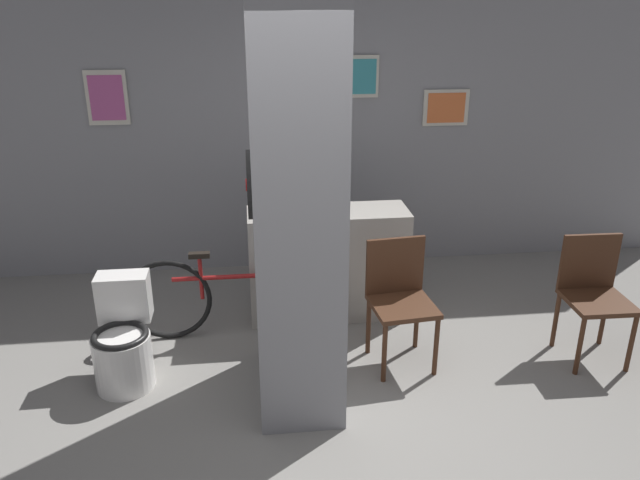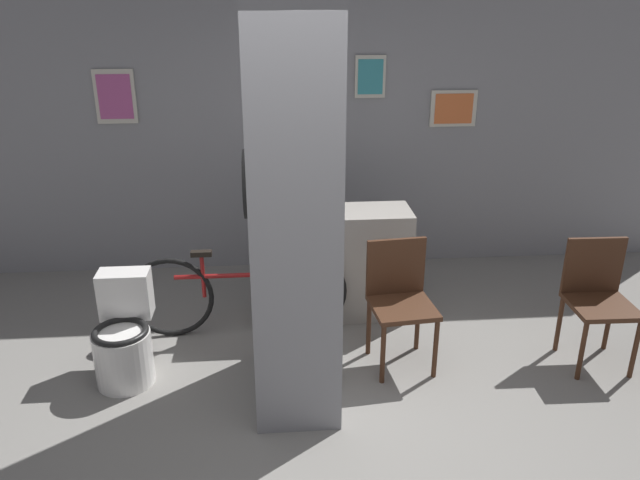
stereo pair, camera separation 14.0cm
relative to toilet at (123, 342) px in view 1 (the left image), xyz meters
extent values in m
plane|color=gray|center=(1.30, -0.71, -0.31)|extent=(14.00, 14.00, 0.00)
cube|color=gray|center=(1.30, 1.92, 0.99)|extent=(8.00, 0.06, 2.60)
cube|color=beige|center=(-0.30, 1.87, 1.39)|extent=(0.36, 0.02, 0.48)
cube|color=#B24C8C|center=(-0.30, 1.86, 1.39)|extent=(0.30, 0.01, 0.39)
cube|color=beige|center=(2.80, 1.87, 1.24)|extent=(0.44, 0.02, 0.34)
cube|color=#D86633|center=(2.80, 1.86, 1.24)|extent=(0.36, 0.01, 0.28)
cube|color=beige|center=(2.00, 1.87, 1.54)|extent=(0.28, 0.02, 0.38)
cube|color=teal|center=(2.00, 1.86, 1.54)|extent=(0.23, 0.01, 0.31)
cube|color=gray|center=(1.20, -0.24, 0.99)|extent=(0.53, 0.94, 2.60)
cylinder|color=black|center=(0.92, -0.43, 1.24)|extent=(0.03, 0.40, 0.40)
cylinder|color=red|center=(0.90, -0.43, 1.24)|extent=(0.01, 0.07, 0.07)
cube|color=gray|center=(1.54, 0.83, 0.16)|extent=(1.31, 0.44, 0.93)
cylinder|color=white|center=(0.00, -0.07, -0.11)|extent=(0.40, 0.40, 0.39)
torus|color=black|center=(0.00, -0.07, 0.10)|extent=(0.38, 0.38, 0.04)
cube|color=white|center=(0.00, 0.19, 0.26)|extent=(0.36, 0.20, 0.34)
cylinder|color=#422616|center=(1.81, -0.22, -0.08)|extent=(0.04, 0.04, 0.46)
cylinder|color=#422616|center=(2.19, -0.18, -0.08)|extent=(0.04, 0.04, 0.46)
cylinder|color=#422616|center=(1.77, 0.16, -0.08)|extent=(0.04, 0.04, 0.46)
cylinder|color=#422616|center=(2.15, 0.20, -0.08)|extent=(0.04, 0.04, 0.46)
cube|color=#422616|center=(1.98, -0.01, 0.17)|extent=(0.48, 0.48, 0.04)
cube|color=#422616|center=(1.96, 0.19, 0.40)|extent=(0.44, 0.08, 0.43)
cylinder|color=#422616|center=(3.21, -0.30, -0.08)|extent=(0.04, 0.04, 0.46)
cylinder|color=#422616|center=(3.60, -0.31, -0.08)|extent=(0.04, 0.04, 0.46)
cylinder|color=#422616|center=(3.22, 0.09, -0.08)|extent=(0.04, 0.04, 0.46)
cylinder|color=#422616|center=(3.60, 0.08, -0.08)|extent=(0.04, 0.04, 0.46)
cube|color=#422616|center=(3.41, -0.11, 0.17)|extent=(0.45, 0.45, 0.04)
cube|color=#422616|center=(3.41, 0.10, 0.40)|extent=(0.44, 0.04, 0.43)
torus|color=black|center=(0.25, 0.55, 0.03)|extent=(0.68, 0.04, 0.68)
torus|color=black|center=(1.31, 0.55, 0.03)|extent=(0.68, 0.04, 0.68)
cylinder|color=maroon|center=(0.78, 0.55, 0.21)|extent=(0.97, 0.04, 0.04)
cylinder|color=maroon|center=(0.51, 0.55, 0.21)|extent=(0.03, 0.03, 0.35)
cylinder|color=maroon|center=(1.26, 0.55, 0.21)|extent=(0.03, 0.03, 0.32)
cube|color=black|center=(0.51, 0.55, 0.40)|extent=(0.16, 0.06, 0.04)
cylinder|color=#262626|center=(1.26, 0.55, 0.36)|extent=(0.03, 0.42, 0.03)
cylinder|color=#267233|center=(1.48, 0.91, 0.70)|extent=(0.06, 0.06, 0.16)
cylinder|color=#267233|center=(1.48, 0.91, 0.81)|extent=(0.02, 0.02, 0.07)
sphere|color=#333333|center=(1.48, 0.91, 0.85)|extent=(0.03, 0.03, 0.03)
camera|label=1|loc=(0.93, -3.89, 2.29)|focal=35.00mm
camera|label=2|loc=(1.07, -3.90, 2.29)|focal=35.00mm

